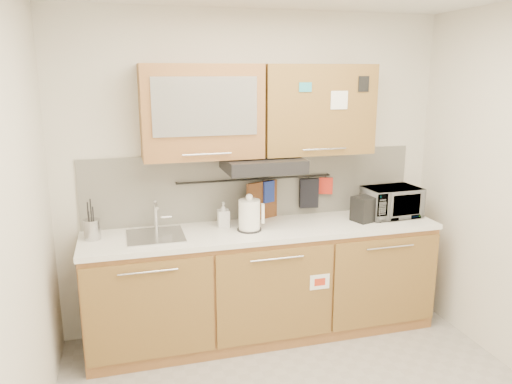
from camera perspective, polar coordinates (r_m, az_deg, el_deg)
wall_back at (r=4.15m, az=-0.20°, el=2.16°), size 3.20×0.00×3.20m
wall_left at (r=2.61m, az=-26.39°, el=-6.21°), size 0.00×3.00×3.00m
base_cabinet at (r=4.15m, az=0.95°, el=-10.88°), size 2.80×0.64×0.88m
countertop at (r=3.96m, az=0.99°, el=-4.37°), size 2.82×0.62×0.04m
backsplash at (r=4.16m, az=-0.16°, el=0.78°), size 2.80×0.02×0.56m
upper_cabinets at (r=3.91m, az=0.42°, el=9.31°), size 1.82×0.37×0.70m
range_hood at (r=3.89m, az=0.77°, el=3.19°), size 0.60×0.46×0.10m
sink at (r=3.83m, az=-11.40°, el=-4.91°), size 0.42×0.40×0.26m
utensil_rail at (r=4.11m, az=-0.02°, el=1.48°), size 1.30×0.02×0.02m
utensil_crock at (r=3.86m, az=-18.22°, el=-4.05°), size 0.16×0.16×0.30m
kettle at (r=3.86m, az=-0.74°, el=-2.73°), size 0.21×0.19×0.29m
toaster at (r=4.23m, az=12.74°, el=-1.78°), size 0.31×0.23×0.20m
microwave at (r=4.39m, az=15.21°, el=-1.11°), size 0.47×0.34×0.25m
soap_bottle at (r=3.97m, az=-3.74°, el=-2.57°), size 0.10×0.10×0.20m
cutting_board at (r=4.17m, az=0.84°, el=-1.57°), size 0.32×0.15×0.42m
oven_mitt at (r=4.15m, az=1.44°, el=0.04°), size 0.11×0.07×0.18m
dark_pouch at (r=4.28m, az=6.07°, el=-0.13°), size 0.16×0.06×0.25m
pot_holder at (r=4.32m, az=7.98°, el=0.70°), size 0.11×0.06×0.14m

